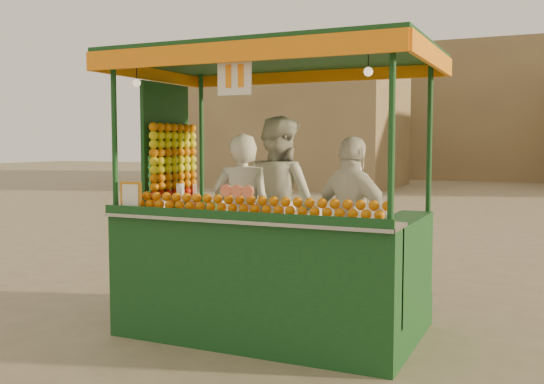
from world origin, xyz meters
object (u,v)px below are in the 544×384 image
at_px(vendor_middle, 279,203).
at_px(vendor_right, 352,220).
at_px(juice_cart, 263,243).
at_px(vendor_left, 242,215).

bearing_deg(vendor_middle, vendor_right, -175.13).
distance_m(vendor_middle, vendor_right, 0.96).
relative_size(juice_cart, vendor_middle, 1.66).
distance_m(vendor_left, vendor_right, 1.12).
height_order(vendor_left, vendor_right, vendor_left).
bearing_deg(vendor_middle, vendor_left, 88.44).
bearing_deg(vendor_right, vendor_left, 32.99).
relative_size(vendor_left, vendor_right, 1.02).
height_order(juice_cart, vendor_middle, juice_cart).
height_order(juice_cart, vendor_right, juice_cart).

